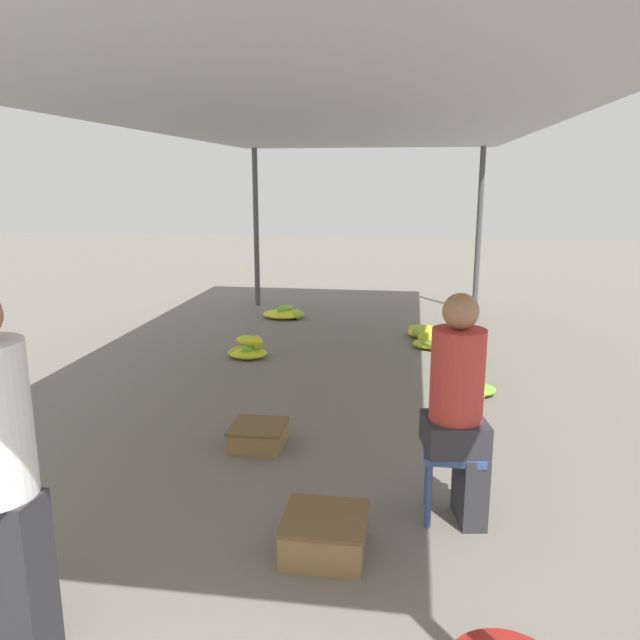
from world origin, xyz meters
The scene contains 12 objects.
canopy_post_back_left centered at (-1.65, 8.26, 1.19)m, with size 0.08×0.08×2.37m, color #4C4C51.
canopy_post_back_right centered at (1.65, 8.26, 1.19)m, with size 0.08×0.08×2.37m, color #4C4C51.
canopy_tarp centered at (0.00, 4.28, 2.39)m, with size 3.70×8.36×0.04m, color #B2B2B7.
stool centered at (0.98, 2.34, 0.34)m, with size 0.34×0.34×0.43m.
vendor_seated centered at (1.00, 2.34, 0.69)m, with size 0.39×0.39×1.33m.
banana_pile_left_0 centered at (-1.02, 7.43, 0.06)m, with size 0.61×0.52×0.17m.
banana_pile_left_1 centered at (-1.04, 5.40, 0.10)m, with size 0.47×0.37×0.25m.
banana_pile_right_0 centered at (1.28, 4.50, 0.06)m, with size 0.47×0.56×0.13m.
banana_pile_right_1 centered at (0.94, 6.09, 0.07)m, with size 0.44×0.56×0.19m.
banana_pile_right_2 centered at (0.87, 6.60, 0.07)m, with size 0.45×0.45×0.16m.
crate_near centered at (0.30, 1.88, 0.11)m, with size 0.44×0.44×0.21m.
crate_mid centered at (-0.37, 3.15, 0.08)m, with size 0.40×0.40×0.16m.
Camera 1 is at (0.71, -1.03, 1.93)m, focal length 35.00 mm.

